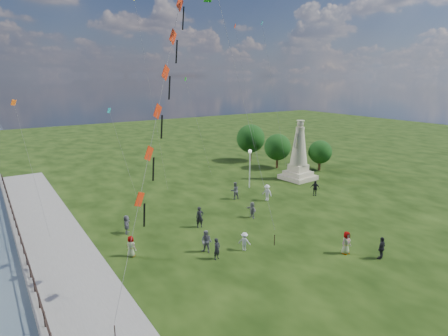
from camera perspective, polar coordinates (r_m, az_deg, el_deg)
ground at (r=62.65m, az=29.09°, el=-0.25°), size 106.50×160.00×0.60m
waterfront at (r=29.83m, az=-25.43°, el=-13.72°), size 200.00×200.00×1.51m
statue at (r=49.05m, az=11.32°, el=1.60°), size 4.06×4.06×7.66m
lamppost at (r=44.35m, az=3.96°, el=1.18°), size 0.43×0.43×4.67m
tree_row at (r=56.39m, az=7.33°, el=3.70°), size 8.34×14.12×5.79m
person_0 at (r=27.90m, az=-1.09°, el=-12.21°), size 0.68×0.54×1.63m
person_1 at (r=28.83m, az=-2.69°, el=-11.16°), size 0.92×1.02×1.78m
person_2 at (r=29.28m, az=3.14°, el=-11.10°), size 0.98×1.03×1.45m
person_3 at (r=30.20m, az=22.88°, el=-11.16°), size 1.09×0.72×1.72m
person_4 at (r=30.10m, az=18.12°, el=-10.77°), size 0.87×0.54×1.76m
person_5 at (r=33.16m, az=-14.62°, el=-8.31°), size 1.20×1.64×1.63m
person_6 at (r=33.36m, az=-3.72°, el=-7.49°), size 0.77×0.60×1.89m
person_7 at (r=40.74m, az=1.66°, el=-3.46°), size 1.01×0.72×1.90m
person_8 at (r=40.59m, az=6.57°, el=-3.73°), size 0.91×1.26×1.75m
person_9 at (r=43.21m, az=13.69°, el=-2.98°), size 1.04×1.08×1.70m
person_10 at (r=29.10m, az=-14.00°, el=-11.51°), size 0.80×0.93×1.62m
person_11 at (r=35.63m, az=4.31°, el=-6.39°), size 0.68×1.45×1.53m
red_kite_train at (r=24.52m, az=-8.94°, el=13.26°), size 9.76×9.35×20.69m
small_kites at (r=46.11m, az=-6.69°, el=13.55°), size 31.65×15.30×21.92m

